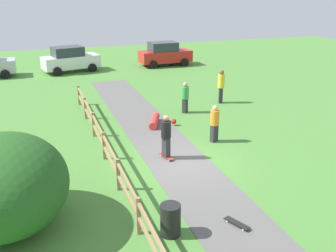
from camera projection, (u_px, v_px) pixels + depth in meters
ground_plane at (179, 163)px, 15.05m from camera, size 60.00×60.00×0.00m
asphalt_path at (179, 163)px, 15.05m from camera, size 2.40×28.00×0.02m
wooden_fence at (110, 156)px, 14.03m from camera, size 0.12×18.12×1.10m
bush_large at (5, 184)px, 10.70m from camera, size 3.42×4.11×2.64m
trash_bin at (170, 220)px, 10.63m from camera, size 0.56×0.56×0.90m
skater_riding at (166, 135)px, 15.09m from camera, size 0.46×0.82×1.75m
skater_fallen at (156, 121)px, 18.99m from camera, size 1.45×1.61×0.36m
skateboard_loose at (237, 223)px, 11.12m from camera, size 0.50×0.81×0.08m
bystander_green at (185, 96)px, 20.59m from camera, size 0.54×0.54×1.63m
bystander_yellow at (221, 85)px, 22.24m from camera, size 0.48×0.48×1.89m
bystander_orange at (215, 122)px, 16.78m from camera, size 0.50×0.50×1.63m
parked_car_white at (70, 59)px, 30.15m from camera, size 4.47×2.69×1.92m
parked_car_red at (165, 54)px, 32.48m from camera, size 4.27×2.14×1.92m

